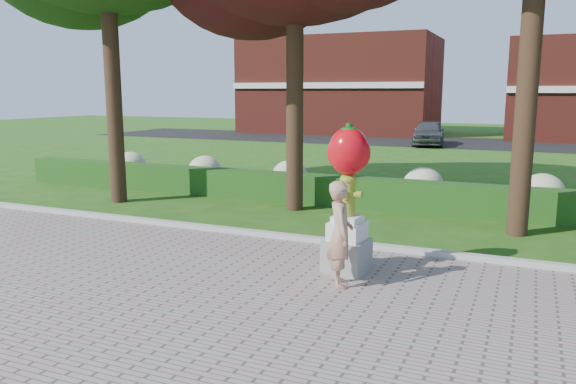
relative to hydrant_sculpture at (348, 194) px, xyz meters
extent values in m
plane|color=#1F5214|center=(-0.88, -1.48, -1.38)|extent=(100.00, 100.00, 0.00)
cube|color=#ADADA5|center=(-0.88, 1.52, -1.31)|extent=(40.00, 0.18, 0.15)
cube|color=#154614|center=(-0.88, 5.52, -0.98)|extent=(24.00, 0.70, 0.80)
ellipsoid|color=beige|center=(-9.88, 6.52, -0.83)|extent=(1.10, 1.10, 0.99)
ellipsoid|color=beige|center=(-6.88, 6.52, -0.83)|extent=(1.10, 1.10, 0.99)
ellipsoid|color=beige|center=(-3.88, 6.52, -0.83)|extent=(1.10, 1.10, 0.99)
ellipsoid|color=beige|center=(0.12, 6.52, -0.83)|extent=(1.10, 1.10, 0.99)
ellipsoid|color=beige|center=(3.12, 6.52, -0.83)|extent=(1.10, 1.10, 0.99)
cube|color=black|center=(-0.88, 26.52, -1.37)|extent=(50.00, 8.00, 0.02)
cube|color=maroon|center=(-10.88, 32.52, 2.12)|extent=(14.00, 8.00, 7.00)
cylinder|color=black|center=(-7.88, 3.52, 1.98)|extent=(0.44, 0.44, 6.72)
cylinder|color=black|center=(-2.88, 4.52, 1.70)|extent=(0.44, 0.44, 6.16)
cylinder|color=black|center=(2.62, 4.02, 2.26)|extent=(0.44, 0.44, 7.28)
cube|color=gray|center=(0.00, 0.00, -1.07)|extent=(0.76, 0.76, 0.55)
cube|color=silver|center=(0.00, 0.00, -0.63)|extent=(0.61, 0.61, 0.31)
cube|color=silver|center=(0.00, 0.00, -0.42)|extent=(0.49, 0.49, 0.11)
cylinder|color=olive|center=(0.00, 0.00, -0.06)|extent=(0.24, 0.24, 0.62)
ellipsoid|color=olive|center=(0.00, 0.00, 0.25)|extent=(0.29, 0.29, 0.20)
cylinder|color=olive|center=(-0.18, 0.00, 0.01)|extent=(0.13, 0.12, 0.12)
cylinder|color=olive|center=(0.18, 0.00, 0.01)|extent=(0.13, 0.12, 0.12)
cylinder|color=olive|center=(0.00, -0.17, 0.01)|extent=(0.13, 0.13, 0.13)
cylinder|color=olive|center=(0.00, 0.00, 0.34)|extent=(0.09, 0.09, 0.06)
ellipsoid|color=red|center=(0.00, 0.00, 0.73)|extent=(0.69, 0.62, 0.80)
ellipsoid|color=red|center=(-0.20, 0.00, 0.71)|extent=(0.34, 0.34, 0.51)
ellipsoid|color=red|center=(0.20, 0.00, 0.71)|extent=(0.34, 0.34, 0.51)
cylinder|color=#125113|center=(0.00, 0.00, 1.13)|extent=(0.11, 0.11, 0.13)
ellipsoid|color=#125113|center=(0.00, 0.00, 1.09)|extent=(0.27, 0.27, 0.09)
imported|color=tan|center=(0.12, -0.75, -0.50)|extent=(0.62, 0.73, 1.69)
imported|color=#3F4347|center=(-2.76, 24.15, -0.64)|extent=(2.26, 4.46, 1.46)
camera|label=1|loc=(2.79, -8.93, 1.71)|focal=35.00mm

